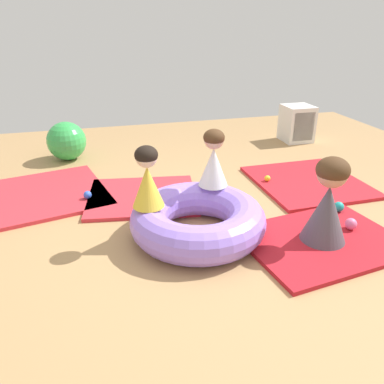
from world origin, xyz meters
TOP-DOWN VIEW (x-y plane):
  - ground_plane at (0.00, 0.00)m, footprint 8.00×8.00m
  - gym_mat_far_left at (1.47, 0.71)m, footprint 1.22×1.30m
  - gym_mat_near_right at (-1.69, 1.13)m, footprint 1.81×1.60m
  - gym_mat_front at (-0.50, 0.82)m, footprint 1.31×1.18m
  - gym_mat_far_right at (0.88, -0.52)m, footprint 1.46×1.18m
  - inflatable_cushion at (-0.14, -0.11)m, footprint 1.21×1.21m
  - child_in_white at (0.11, 0.24)m, footprint 0.39×0.39m
  - child_in_yellow at (-0.56, -0.06)m, footprint 0.36×0.36m
  - adult_seated at (0.88, -0.52)m, footprint 0.39×0.39m
  - play_ball_blue at (-1.08, 0.87)m, footprint 0.09×0.09m
  - play_ball_green at (-0.21, 0.44)m, footprint 0.07×0.07m
  - play_ball_teal at (1.33, -0.09)m, footprint 0.10×0.10m
  - play_ball_pink at (1.23, -0.43)m, footprint 0.11×0.11m
  - play_ball_orange at (-0.11, 0.40)m, footprint 0.07×0.07m
  - play_ball_yellow at (0.99, 0.82)m, footprint 0.07×0.07m
  - exercise_ball_large at (-1.31, 2.36)m, footprint 0.53×0.53m
  - storage_cube at (2.20, 2.32)m, footprint 0.44×0.44m

SIDE VIEW (x-z plane):
  - ground_plane at x=0.00m, z-range 0.00..0.00m
  - gym_mat_far_left at x=1.47m, z-range 0.00..0.04m
  - gym_mat_near_right at x=-1.69m, z-range 0.00..0.04m
  - gym_mat_front at x=-0.50m, z-range 0.00..0.04m
  - gym_mat_far_right at x=0.88m, z-range 0.00..0.04m
  - play_ball_orange at x=-0.11m, z-range 0.04..0.11m
  - play_ball_green at x=-0.21m, z-range 0.04..0.11m
  - play_ball_yellow at x=0.99m, z-range 0.04..0.11m
  - play_ball_blue at x=-1.08m, z-range 0.04..0.13m
  - play_ball_teal at x=1.33m, z-range 0.04..0.14m
  - play_ball_pink at x=1.23m, z-range 0.04..0.15m
  - inflatable_cushion at x=-0.14m, z-range 0.00..0.33m
  - exercise_ball_large at x=-1.31m, z-range 0.00..0.53m
  - storage_cube at x=2.20m, z-range 0.00..0.56m
  - adult_seated at x=0.88m, z-range 0.03..0.79m
  - child_in_yellow at x=-0.56m, z-range 0.33..0.86m
  - child_in_white at x=0.11m, z-range 0.33..0.88m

